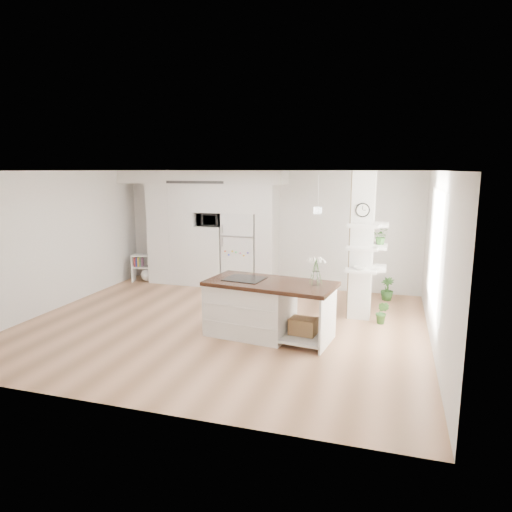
{
  "coord_description": "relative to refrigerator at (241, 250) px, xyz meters",
  "views": [
    {
      "loc": [
        2.82,
        -7.22,
        2.72
      ],
      "look_at": [
        0.37,
        0.9,
        1.11
      ],
      "focal_mm": 32.0,
      "sensor_mm": 36.0,
      "label": 1
    }
  ],
  "objects": [
    {
      "name": "cabinet_wall",
      "position": [
        -0.92,
        -0.01,
        0.63
      ],
      "size": [
        4.0,
        0.71,
        2.7
      ],
      "color": "white",
      "rests_on": "floor"
    },
    {
      "name": "microwave",
      "position": [
        -0.75,
        -0.06,
        0.69
      ],
      "size": [
        0.54,
        0.37,
        0.3
      ],
      "primitive_type": "imported",
      "color": "#2D2D2D",
      "rests_on": "cabinet_wall"
    },
    {
      "name": "floor_plant_a",
      "position": [
        3.25,
        -1.79,
        -0.66
      ],
      "size": [
        0.29,
        0.26,
        0.42
      ],
      "primitive_type": "imported",
      "rotation": [
        0.0,
        0.0,
        -0.4
      ],
      "color": "#316127",
      "rests_on": "floor"
    },
    {
      "name": "decor_bowl",
      "position": [
        2.82,
        -1.78,
        0.13
      ],
      "size": [
        0.22,
        0.22,
        0.05
      ],
      "primitive_type": "imported",
      "color": "white",
      "rests_on": "column"
    },
    {
      "name": "kitchen_island",
      "position": [
        1.26,
        -2.94,
        -0.39
      ],
      "size": [
        2.18,
        1.25,
        1.5
      ],
      "rotation": [
        0.0,
        0.0,
        -0.13
      ],
      "color": "white",
      "rests_on": "floor"
    },
    {
      "name": "shelf_plant",
      "position": [
        3.15,
        -1.38,
        0.65
      ],
      "size": [
        0.27,
        0.23,
        0.3
      ],
      "primitive_type": "imported",
      "color": "#316127",
      "rests_on": "column"
    },
    {
      "name": "refrigerator",
      "position": [
        0.0,
        0.0,
        0.0
      ],
      "size": [
        0.78,
        0.69,
        1.75
      ],
      "color": "white",
      "rests_on": "floor"
    },
    {
      "name": "bookshelf",
      "position": [
        -2.45,
        -0.18,
        -0.58
      ],
      "size": [
        0.63,
        0.47,
        0.67
      ],
      "rotation": [
        0.0,
        0.0,
        0.28
      ],
      "color": "white",
      "rests_on": "floor"
    },
    {
      "name": "column",
      "position": [
        2.9,
        -1.55,
        0.48
      ],
      "size": [
        0.69,
        0.9,
        2.7
      ],
      "color": "silver",
      "rests_on": "floor"
    },
    {
      "name": "floor_plant_b",
      "position": [
        3.31,
        -0.18,
        -0.63
      ],
      "size": [
        0.35,
        0.35,
        0.48
      ],
      "primitive_type": "imported",
      "rotation": [
        0.0,
        0.0,
        -0.38
      ],
      "color": "#316127",
      "rests_on": "floor"
    },
    {
      "name": "room",
      "position": [
        0.53,
        -2.68,
        0.98
      ],
      "size": [
        7.04,
        6.04,
        2.72
      ],
      "color": "white",
      "rests_on": "ground"
    },
    {
      "name": "floor",
      "position": [
        0.53,
        -2.68,
        -0.88
      ],
      "size": [
        7.0,
        6.0,
        0.01
      ],
      "primitive_type": "cube",
      "color": "tan",
      "rests_on": "ground"
    },
    {
      "name": "pendant_light",
      "position": [
        2.23,
        -2.53,
        1.24
      ],
      "size": [
        0.12,
        0.12,
        0.1
      ],
      "primitive_type": "cylinder",
      "color": "white",
      "rests_on": "room"
    },
    {
      "name": "window",
      "position": [
        4.0,
        -2.38,
        0.62
      ],
      "size": [
        0.0,
        2.4,
        2.4
      ],
      "primitive_type": "plane",
      "rotation": [
        1.57,
        0.0,
        -1.57
      ],
      "color": "white",
      "rests_on": "room"
    }
  ]
}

